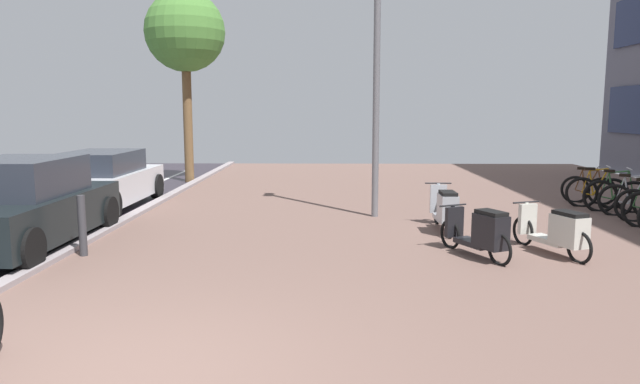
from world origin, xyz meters
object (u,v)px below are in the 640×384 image
object	(u,v)px
scooter_mid	(558,231)
scooter_far	(481,232)
bicycle_rack_09	(597,192)
bicycle_rack_10	(588,190)
parked_car_far	(102,181)
parked_car_near	(21,206)
lamp_post	(377,45)
street_tree	(185,33)
bollard_far	(82,226)
scooter_near	(445,209)
bicycle_rack_08	(617,196)
bicycle_rack_07	(633,201)

from	to	relation	value
scooter_mid	scooter_far	size ratio (longest dim) A/B	1.10
bicycle_rack_09	bicycle_rack_10	size ratio (longest dim) A/B	1.19
bicycle_rack_09	parked_car_far	distance (m)	11.46
parked_car_near	lamp_post	distance (m)	7.27
street_tree	bollard_far	world-z (taller)	street_tree
street_tree	bollard_far	bearing A→B (deg)	-86.26
lamp_post	scooter_mid	bearing A→B (deg)	-51.98
parked_car_near	street_tree	world-z (taller)	street_tree
scooter_near	bollard_far	bearing A→B (deg)	-162.32
street_tree	scooter_near	bearing A→B (deg)	-48.80
parked_car_far	bollard_far	xyz separation A→B (m)	(1.42, -4.40, -0.15)
bicycle_rack_08	parked_car_near	bearing A→B (deg)	-163.13
lamp_post	bollard_far	bearing A→B (deg)	-144.35
parked_car_far	bicycle_rack_09	bearing A→B (deg)	1.46
scooter_mid	bicycle_rack_08	bearing A→B (deg)	54.34
bicycle_rack_10	scooter_far	world-z (taller)	bicycle_rack_10
scooter_mid	scooter_far	bearing A→B (deg)	-171.63
bicycle_rack_09	bollard_far	distance (m)	11.08
bicycle_rack_08	bicycle_rack_10	xyz separation A→B (m)	(-0.08, 1.24, -0.03)
bicycle_rack_07	parked_car_far	size ratio (longest dim) A/B	0.30
parked_car_far	scooter_mid	bearing A→B (deg)	-25.90
bicycle_rack_10	scooter_near	xyz separation A→B (m)	(-4.15, -3.41, 0.09)
lamp_post	bollard_far	xyz separation A→B (m)	(-4.78, -3.43, -3.09)
scooter_near	scooter_far	distance (m)	1.96
bicycle_rack_09	scooter_mid	world-z (taller)	bicycle_rack_09
scooter_mid	bollard_far	world-z (taller)	bollard_far
bicycle_rack_10	parked_car_near	size ratio (longest dim) A/B	0.29
scooter_mid	parked_car_far	world-z (taller)	parked_car_far
scooter_mid	scooter_far	world-z (taller)	scooter_far
scooter_mid	parked_car_far	distance (m)	9.77
bicycle_rack_10	lamp_post	distance (m)	6.51
scooter_far	parked_car_far	size ratio (longest dim) A/B	0.37
bollard_far	bicycle_rack_09	bearing A→B (deg)	25.05
lamp_post	street_tree	bearing A→B (deg)	132.05
bicycle_rack_08	bicycle_rack_09	bearing A→B (deg)	103.96
scooter_mid	lamp_post	bearing A→B (deg)	128.02
scooter_far	parked_car_far	world-z (taller)	parked_car_far
lamp_post	parked_car_near	bearing A→B (deg)	-154.86
parked_car_far	lamp_post	xyz separation A→B (m)	(6.21, -0.97, 2.94)
bicycle_rack_09	bollard_far	bearing A→B (deg)	-154.95
bicycle_rack_08	scooter_mid	bearing A→B (deg)	-125.66
bicycle_rack_08	scooter_near	distance (m)	4.75
scooter_far	parked_car_near	bearing A→B (deg)	174.98
bicycle_rack_09	lamp_post	xyz separation A→B (m)	(-5.25, -1.26, 3.21)
bicycle_rack_07	bollard_far	distance (m)	10.79
lamp_post	scooter_near	bearing A→B (deg)	-52.32
bicycle_rack_09	lamp_post	bearing A→B (deg)	-166.52
bicycle_rack_10	parked_car_far	xyz separation A→B (m)	(-11.54, -0.91, 0.29)
parked_car_far	scooter_near	bearing A→B (deg)	-18.67
bicycle_rack_08	lamp_post	distance (m)	6.32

